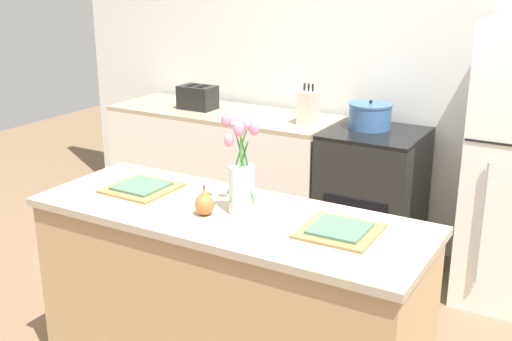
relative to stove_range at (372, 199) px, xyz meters
name	(u,v)px	position (x,y,z in m)	size (l,w,h in m)	color
back_wall	(386,55)	(-0.10, 0.40, 0.89)	(5.20, 0.08, 2.70)	silver
kitchen_island	(229,303)	(-0.10, -1.60, -0.01)	(1.80, 0.66, 0.90)	tan
back_counter	(224,171)	(-1.16, 0.00, 0.00)	(1.68, 0.60, 0.92)	silver
stove_range	(372,199)	(0.00, 0.00, 0.00)	(0.60, 0.61, 0.92)	black
flower_vase	(241,176)	(-0.04, -1.58, 0.61)	(0.20, 0.16, 0.43)	silver
pear_figurine	(204,203)	(-0.17, -1.68, 0.50)	(0.08, 0.08, 0.14)	#C66B33
plate_setting_left	(142,187)	(-0.61, -1.56, 0.45)	(0.31, 0.31, 0.02)	olive
plate_setting_right	(340,230)	(0.41, -1.56, 0.45)	(0.31, 0.31, 0.02)	olive
toaster	(198,97)	(-1.36, -0.03, 0.55)	(0.28, 0.18, 0.17)	black
cooking_pot	(370,116)	(-0.07, 0.06, 0.54)	(0.28, 0.28, 0.19)	#386093
knife_block	(308,107)	(-0.46, -0.03, 0.57)	(0.10, 0.14, 0.27)	beige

